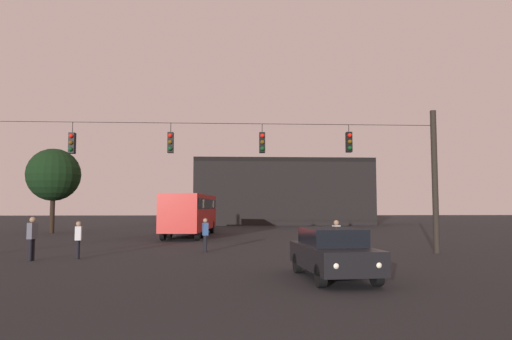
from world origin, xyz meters
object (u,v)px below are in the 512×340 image
(car_far_left, at_px, (201,221))
(pedestrian_near_bus, at_px, (32,236))
(city_bus, at_px, (191,211))
(pedestrian_crossing_center, at_px, (205,233))
(tree_left_silhouette, at_px, (54,175))
(pedestrian_crossing_right, at_px, (78,238))
(pedestrian_crossing_left, at_px, (336,237))
(car_near_right, at_px, (333,252))

(car_far_left, distance_m, pedestrian_near_bus, 25.16)
(city_bus, bearing_deg, pedestrian_near_bus, -108.66)
(pedestrian_crossing_center, relative_size, tree_left_silhouette, 0.23)
(pedestrian_crossing_right, bearing_deg, pedestrian_near_bus, -156.99)
(pedestrian_crossing_right, distance_m, tree_left_silhouette, 21.05)
(city_bus, xyz_separation_m, pedestrian_crossing_left, (7.24, -15.46, -0.95))
(car_far_left, distance_m, pedestrian_crossing_right, 24.18)
(pedestrian_crossing_center, bearing_deg, city_bus, 97.97)
(car_far_left, bearing_deg, tree_left_silhouette, -157.73)
(car_far_left, bearing_deg, pedestrian_crossing_left, -74.23)
(car_near_right, distance_m, pedestrian_crossing_right, 11.23)
(pedestrian_crossing_center, bearing_deg, car_far_left, 93.88)
(car_near_right, bearing_deg, city_bus, 106.27)
(car_near_right, xyz_separation_m, pedestrian_crossing_right, (-9.49, 5.99, 0.08))
(pedestrian_crossing_center, height_order, pedestrian_near_bus, pedestrian_near_bus)
(car_near_right, relative_size, tree_left_silhouette, 0.64)
(pedestrian_crossing_right, relative_size, pedestrian_near_bus, 0.88)
(pedestrian_crossing_left, xyz_separation_m, pedestrian_crossing_center, (-5.57, 3.53, -0.01))
(pedestrian_crossing_center, bearing_deg, pedestrian_crossing_left, -32.38)
(city_bus, xyz_separation_m, car_far_left, (0.22, 9.39, -1.07))
(city_bus, distance_m, car_far_left, 9.45)
(pedestrian_crossing_center, distance_m, tree_left_silhouette, 21.49)
(city_bus, height_order, car_near_right, city_bus)
(pedestrian_near_bus, bearing_deg, pedestrian_crossing_left, -1.22)
(pedestrian_near_bus, bearing_deg, pedestrian_crossing_right, 23.01)
(car_near_right, xyz_separation_m, tree_left_silhouette, (-17.57, 25.05, 3.95))
(pedestrian_crossing_right, distance_m, pedestrian_near_bus, 1.76)
(car_far_left, bearing_deg, pedestrian_near_bus, -102.29)
(city_bus, distance_m, pedestrian_crossing_right, 14.96)
(pedestrian_crossing_left, bearing_deg, pedestrian_crossing_right, 174.94)
(car_near_right, bearing_deg, tree_left_silhouette, 125.04)
(pedestrian_crossing_left, bearing_deg, car_far_left, 105.77)
(city_bus, bearing_deg, pedestrian_crossing_right, -103.61)
(car_near_right, bearing_deg, car_far_left, 100.91)
(car_near_right, xyz_separation_m, pedestrian_near_bus, (-11.11, 5.30, 0.21))
(car_near_right, distance_m, pedestrian_crossing_center, 9.60)
(city_bus, distance_m, pedestrian_crossing_left, 17.09)
(pedestrian_crossing_right, relative_size, tree_left_silhouette, 0.23)
(pedestrian_crossing_right, height_order, pedestrian_near_bus, pedestrian_near_bus)
(car_far_left, height_order, tree_left_silhouette, tree_left_silhouette)
(pedestrian_near_bus, xyz_separation_m, tree_left_silhouette, (-6.45, 19.74, 3.74))
(car_far_left, height_order, pedestrian_crossing_center, pedestrian_crossing_center)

